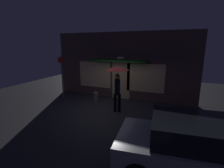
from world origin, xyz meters
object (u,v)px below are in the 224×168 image
street_sign_post (62,75)px  sidewalk_bollard (96,97)px  person_with_umbrella (117,77)px  parked_car (196,147)px

street_sign_post → sidewalk_bollard: street_sign_post is taller
person_with_umbrella → parked_car: 4.53m
parked_car → sidewalk_bollard: size_ratio=7.45×
parked_car → street_sign_post: 7.66m
person_with_umbrella → sidewalk_bollard: size_ratio=4.09×
person_with_umbrella → street_sign_post: bearing=-119.6°
person_with_umbrella → sidewalk_bollard: person_with_umbrella is taller
parked_car → street_sign_post: bearing=146.0°
person_with_umbrella → street_sign_post: 3.60m
parked_car → sidewalk_bollard: 6.29m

